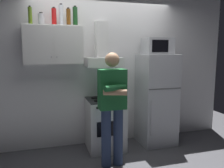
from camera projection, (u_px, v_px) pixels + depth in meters
ground_plane at (112, 154)px, 3.72m from camera, size 7.00×7.00×0.00m
back_wall_tiled at (103, 68)px, 4.09m from camera, size 4.80×0.10×2.70m
upper_cabinet at (53, 45)px, 3.59m from camera, size 0.90×0.37×0.60m
stove_oven at (105, 124)px, 3.88m from camera, size 0.60×0.62×0.87m
range_hood at (103, 55)px, 3.83m from camera, size 0.60×0.44×0.75m
refrigerator at (156, 99)px, 4.09m from camera, size 0.60×0.62×1.60m
microwave at (157, 46)px, 3.97m from camera, size 0.48×0.37×0.28m
person_standing at (112, 105)px, 3.22m from camera, size 0.38×0.33×1.64m
cooking_pot at (114, 96)px, 3.73m from camera, size 0.31×0.21×0.10m
bottle_wine_green at (75, 17)px, 3.64m from camera, size 0.07×0.07×0.32m
bottle_canister_steel at (41, 19)px, 3.51m from camera, size 0.10×0.10×0.19m
bottle_vodka_clear at (61, 15)px, 3.56m from camera, size 0.07×0.07×0.33m
bottle_soda_red at (54, 17)px, 3.55m from camera, size 0.07×0.07×0.28m
bottle_olive_oil at (30, 16)px, 3.41m from camera, size 0.06×0.06×0.27m
bottle_beer_brown at (68, 17)px, 3.58m from camera, size 0.07×0.07×0.28m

